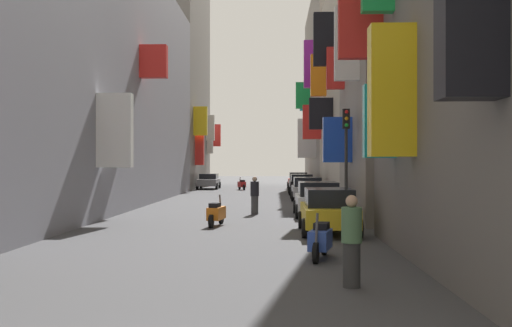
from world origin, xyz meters
The scene contains 17 objects.
ground_plane centered at (0.00, 30.00, 0.00)m, with size 140.00×140.00×0.00m, color #424244.
building_left_mid_a centered at (-8.00, 27.95, 6.77)m, with size 7.38×34.39×13.53m.
building_left_mid_b centered at (-7.99, 52.58, 10.59)m, with size 7.23×14.85×21.22m.
building_right_mid_c centered at (7.98, 32.64, 6.26)m, with size 7.28×13.03×12.51m.
building_right_far centered at (7.99, 49.56, 8.25)m, with size 7.39×20.86×16.52m.
parked_car_grey centered at (-3.96, 49.46, 0.71)m, with size 1.86×4.08×1.33m.
parked_car_red centered at (3.86, 49.29, 0.76)m, with size 1.83×4.49×1.46m.
parked_car_black centered at (3.76, 40.31, 0.78)m, with size 1.87×4.37×1.47m.
parked_car_silver centered at (3.83, 33.62, 0.74)m, with size 2.00×3.90×1.41m.
parked_car_yellow centered at (3.60, 16.39, 0.76)m, with size 1.83×3.95×1.46m.
parked_car_white centered at (3.70, 22.73, 0.77)m, with size 2.00×4.05×1.47m.
scooter_red centered at (-0.95, 47.62, 0.46)m, with size 0.79×1.93×1.13m.
scooter_blue centered at (2.95, 11.16, 0.46)m, with size 0.67×1.78×1.13m.
scooter_orange centered at (-0.26, 18.50, 0.46)m, with size 0.61×1.95×1.13m.
pedestrian_crossing centered at (3.27, 7.93, 0.85)m, with size 0.41×0.41×1.70m.
pedestrian_near_left centered at (0.96, 23.50, 0.84)m, with size 0.54×0.54×1.68m.
traffic_light_near_corner centered at (4.55, 19.63, 2.94)m, with size 0.26×0.34×4.33m.
Camera 1 is at (1.87, -3.14, 2.29)m, focal length 42.19 mm.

